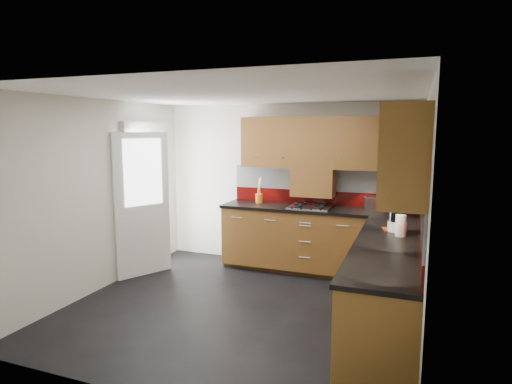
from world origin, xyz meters
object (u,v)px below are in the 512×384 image
at_px(gas_hob, 310,207).
at_px(toaster, 373,203).
at_px(food_processor, 398,217).
at_px(utensil_pot, 259,197).

xyz_separation_m(gas_hob, toaster, (0.83, 0.17, 0.07)).
bearing_deg(toaster, food_processor, -73.04).
distance_m(gas_hob, food_processor, 1.60).
height_order(gas_hob, toaster, toaster).
bearing_deg(toaster, utensil_pot, -178.68).
bearing_deg(food_processor, gas_hob, 138.99).
relative_size(gas_hob, food_processor, 1.72).
bearing_deg(food_processor, utensil_pot, 149.60).
bearing_deg(toaster, gas_hob, -168.12).
height_order(gas_hob, utensil_pot, utensil_pot).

